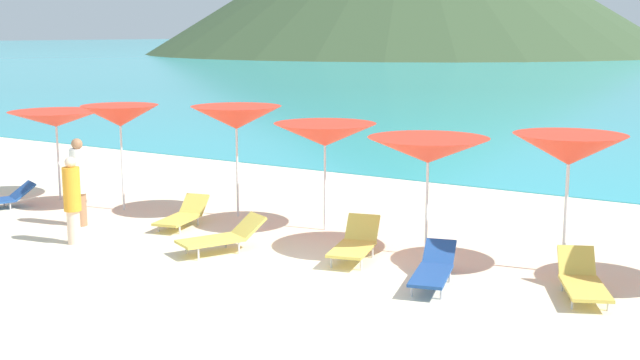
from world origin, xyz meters
name	(u,v)px	position (x,y,z in m)	size (l,w,h in m)	color
ground_plane	(499,192)	(0.00, 10.00, -0.15)	(50.00, 100.00, 0.30)	beige
umbrella_0	(56,119)	(-8.36, 2.65, 1.96)	(2.19, 2.19, 2.15)	silver
umbrella_1	(120,116)	(-6.21, 2.63, 2.15)	(1.76, 1.76, 2.39)	silver
umbrella_2	(236,118)	(-3.63, 3.51, 2.17)	(1.96, 1.96, 2.42)	silver
umbrella_3	(325,135)	(-1.36, 3.47, 1.96)	(2.23, 2.23, 2.19)	silver
umbrella_4	(428,150)	(1.21, 2.80, 1.92)	(2.21, 2.21, 2.15)	silver
umbrella_5	(569,150)	(3.61, 3.06, 2.09)	(1.97, 1.97, 2.35)	silver
lounge_chair_1	(183,215)	(-4.01, 2.14, 0.24)	(0.88, 1.62, 0.56)	#D8BF4C
lounge_chair_2	(583,280)	(4.22, 1.93, 0.26)	(1.19, 1.65, 0.63)	#D8BF4C
lounge_chair_4	(223,236)	(-2.04, 1.01, 0.31)	(1.24, 1.71, 0.63)	#D8BF4C
lounge_chair_5	(355,243)	(0.27, 1.86, 0.31)	(0.97, 1.61, 0.70)	#D8BF4C
lounge_chair_6	(433,269)	(2.06, 1.24, 0.27)	(0.95, 1.79, 0.57)	#1E478C
beachgoer_1	(72,198)	(-4.84, -0.01, 0.89)	(0.33, 0.33, 1.68)	beige
beachgoer_2	(79,180)	(-5.87, 1.07, 0.98)	(0.34, 0.34, 1.84)	#A3704C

